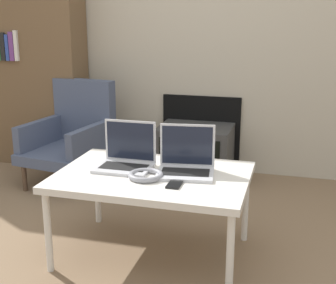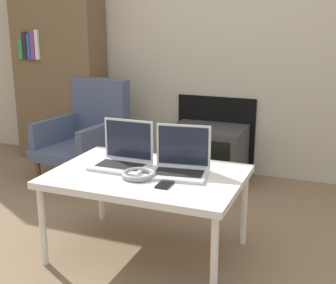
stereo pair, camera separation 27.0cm
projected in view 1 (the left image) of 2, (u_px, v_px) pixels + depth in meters
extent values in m
plane|color=#7A6047|center=(135.00, 284.00, 2.30)|extent=(14.00, 14.00, 0.00)
cube|color=#B7AD99|center=(211.00, 10.00, 3.66)|extent=(7.00, 0.06, 2.60)
cube|color=black|center=(201.00, 133.00, 3.90)|extent=(0.65, 0.03, 0.62)
cube|color=silver|center=(153.00, 177.00, 2.46)|extent=(1.00, 0.69, 0.04)
cylinder|color=silver|center=(48.00, 232.00, 2.35)|extent=(0.04, 0.04, 0.43)
cylinder|color=silver|center=(230.00, 257.00, 2.12)|extent=(0.04, 0.04, 0.43)
cylinder|color=silver|center=(97.00, 190.00, 2.92)|extent=(0.04, 0.04, 0.43)
cylinder|color=silver|center=(245.00, 205.00, 2.68)|extent=(0.04, 0.04, 0.43)
cube|color=silver|center=(124.00, 168.00, 2.52)|extent=(0.29, 0.23, 0.02)
cube|color=black|center=(124.00, 166.00, 2.51)|extent=(0.25, 0.13, 0.00)
cube|color=silver|center=(130.00, 141.00, 2.58)|extent=(0.29, 0.01, 0.23)
cube|color=black|center=(130.00, 141.00, 2.58)|extent=(0.27, 0.00, 0.21)
cube|color=silver|center=(185.00, 174.00, 2.43)|extent=(0.32, 0.27, 0.02)
cube|color=black|center=(185.00, 172.00, 2.43)|extent=(0.26, 0.16, 0.00)
cube|color=silver|center=(187.00, 145.00, 2.50)|extent=(0.29, 0.05, 0.23)
cube|color=black|center=(187.00, 145.00, 2.49)|extent=(0.27, 0.04, 0.21)
torus|color=gray|center=(146.00, 175.00, 2.38)|extent=(0.18, 0.18, 0.03)
cube|color=black|center=(175.00, 184.00, 2.29)|extent=(0.07, 0.12, 0.01)
cube|color=#383838|center=(195.00, 152.00, 3.72)|extent=(0.57, 0.44, 0.42)
cube|color=black|center=(189.00, 160.00, 3.51)|extent=(0.47, 0.01, 0.33)
cube|color=#47516B|center=(67.00, 153.00, 3.63)|extent=(0.62, 0.71, 0.08)
cube|color=#47516B|center=(85.00, 110.00, 3.79)|extent=(0.54, 0.18, 0.50)
cube|color=#47516B|center=(41.00, 133.00, 3.68)|extent=(0.15, 0.58, 0.20)
cube|color=#47516B|center=(91.00, 139.00, 3.50)|extent=(0.15, 0.58, 0.20)
cylinder|color=#4C3828|center=(25.00, 178.00, 3.47)|extent=(0.04, 0.04, 0.19)
cylinder|color=#4C3828|center=(77.00, 184.00, 3.36)|extent=(0.04, 0.04, 0.19)
cylinder|color=#4C3828|center=(60.00, 157.00, 3.97)|extent=(0.04, 0.04, 0.19)
cylinder|color=#4C3828|center=(107.00, 162.00, 3.86)|extent=(0.04, 0.04, 0.19)
cube|color=brown|center=(39.00, 69.00, 3.98)|extent=(0.77, 0.30, 1.64)
cube|color=black|center=(3.00, 47.00, 3.83)|extent=(0.04, 0.02, 0.23)
cube|color=#2D479E|center=(7.00, 48.00, 3.82)|extent=(0.03, 0.02, 0.21)
cube|color=#6B387F|center=(12.00, 46.00, 3.81)|extent=(0.04, 0.02, 0.23)
cube|color=silver|center=(16.00, 46.00, 3.80)|extent=(0.03, 0.02, 0.24)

